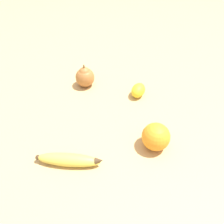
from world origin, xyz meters
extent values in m
plane|color=tan|center=(0.00, 0.00, 0.00)|extent=(3.00, 3.00, 0.00)
ellipsoid|color=#DBCC4C|center=(-0.12, -0.12, 0.02)|extent=(0.18, 0.04, 0.04)
cone|color=#47331E|center=(-0.03, -0.12, 0.02)|extent=(0.03, 0.02, 0.03)
sphere|color=#47331E|center=(-0.20, -0.12, 0.02)|extent=(0.01, 0.01, 0.01)
sphere|color=orange|center=(0.12, -0.03, 0.04)|extent=(0.08, 0.08, 0.08)
sphere|color=#A36633|center=(-0.14, 0.25, 0.04)|extent=(0.07, 0.07, 0.07)
sphere|color=#A36633|center=(-0.14, 0.25, 0.06)|extent=(0.05, 0.05, 0.05)
cylinder|color=#4C3319|center=(-0.14, 0.25, 0.09)|extent=(0.01, 0.01, 0.02)
ellipsoid|color=yellow|center=(0.07, 0.21, 0.02)|extent=(0.07, 0.08, 0.05)
sphere|color=yellow|center=(0.08, 0.24, 0.02)|extent=(0.01, 0.01, 0.01)
camera|label=1|loc=(0.04, -0.45, 0.52)|focal=35.00mm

